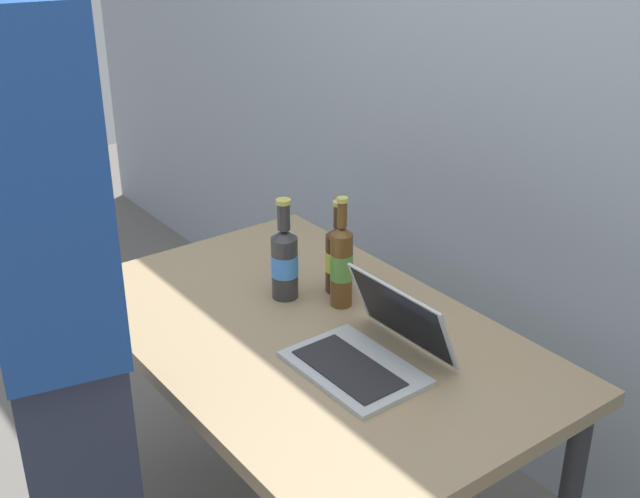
{
  "coord_description": "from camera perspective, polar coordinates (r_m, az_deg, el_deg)",
  "views": [
    {
      "loc": [
        1.48,
        -1.07,
        1.83
      ],
      "look_at": [
        0.05,
        0.0,
        0.99
      ],
      "focal_mm": 45.44,
      "sensor_mm": 36.0,
      "label": 1
    }
  ],
  "objects": [
    {
      "name": "desk",
      "position": [
        2.17,
        -0.74,
        -7.46
      ],
      "size": [
        1.32,
        0.84,
        0.74
      ],
      "color": "#9E8460",
      "rests_on": "ground"
    },
    {
      "name": "laptop",
      "position": [
        1.97,
        3.64,
        -6.99
      ],
      "size": [
        0.33,
        0.31,
        0.19
      ],
      "color": "#B7BABC",
      "rests_on": "desk"
    },
    {
      "name": "beer_bottle_brown",
      "position": [
        2.23,
        -2.51,
        -0.81
      ],
      "size": [
        0.08,
        0.08,
        0.29
      ],
      "color": "#333333",
      "rests_on": "desk"
    },
    {
      "name": "back_wall",
      "position": [
        2.44,
        14.83,
        11.9
      ],
      "size": [
        6.0,
        0.1,
        2.6
      ],
      "primitive_type": "cube",
      "color": "#99A3AD",
      "rests_on": "ground"
    },
    {
      "name": "person_figure",
      "position": [
        1.75,
        -18.09,
        -5.67
      ],
      "size": [
        0.46,
        0.34,
        1.89
      ],
      "color": "#2D3347",
      "rests_on": "ground"
    },
    {
      "name": "beer_bottle_dark",
      "position": [
        2.27,
        1.29,
        -0.58
      ],
      "size": [
        0.07,
        0.07,
        0.27
      ],
      "color": "#472B14",
      "rests_on": "desk"
    },
    {
      "name": "beer_bottle_green",
      "position": [
        2.19,
        1.53,
        -1.05
      ],
      "size": [
        0.06,
        0.06,
        0.32
      ],
      "color": "brown",
      "rests_on": "desk"
    }
  ]
}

